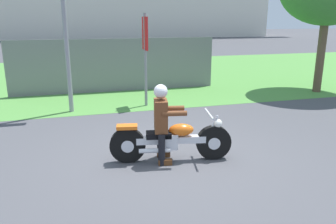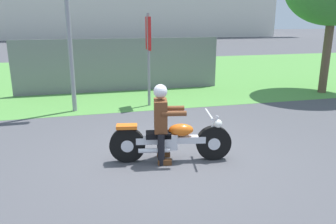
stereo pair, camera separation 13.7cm
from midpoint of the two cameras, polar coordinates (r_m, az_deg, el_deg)
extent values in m
plane|color=#4C4C51|center=(6.28, -0.09, -7.61)|extent=(120.00, 120.00, 0.00)
cube|color=#549342|center=(15.08, -9.68, 6.03)|extent=(60.00, 12.00, 0.01)
cylinder|color=black|center=(6.14, 7.06, -5.14)|extent=(0.64, 0.23, 0.63)
cylinder|color=silver|center=(6.14, 7.06, -5.14)|extent=(0.24, 0.18, 0.22)
cylinder|color=black|center=(6.01, -7.49, -5.60)|extent=(0.64, 0.23, 0.63)
cylinder|color=silver|center=(6.01, -7.49, -5.60)|extent=(0.24, 0.18, 0.22)
cube|color=silver|center=(6.00, -0.14, -4.70)|extent=(1.23, 0.36, 0.12)
cube|color=silver|center=(6.00, -0.61, -4.89)|extent=(0.36, 0.29, 0.28)
ellipsoid|color=orange|center=(5.95, 1.59, -3.02)|extent=(0.48, 0.32, 0.22)
cube|color=black|center=(5.95, -2.25, -3.86)|extent=(0.48, 0.32, 0.10)
cube|color=orange|center=(5.90, -7.61, -2.49)|extent=(0.39, 0.26, 0.06)
cylinder|color=silver|center=(6.04, 6.68, -2.94)|extent=(0.26, 0.10, 0.53)
cylinder|color=silver|center=(5.95, 6.29, -0.31)|extent=(0.16, 0.66, 0.04)
sphere|color=white|center=(6.03, 7.73, -1.92)|extent=(0.16, 0.16, 0.16)
cylinder|color=silver|center=(5.90, -2.94, -6.53)|extent=(0.56, 0.18, 0.08)
cylinder|color=black|center=(6.19, -1.95, -5.14)|extent=(0.12, 0.12, 0.56)
cube|color=#593319|center=(6.28, -1.38, -7.10)|extent=(0.25, 0.14, 0.10)
cylinder|color=black|center=(5.86, -1.75, -6.39)|extent=(0.12, 0.12, 0.56)
cube|color=#593319|center=(5.95, -1.14, -8.44)|extent=(0.25, 0.14, 0.10)
cube|color=brown|center=(5.84, -1.90, -0.61)|extent=(0.29, 0.41, 0.56)
cylinder|color=brown|center=(6.00, 0.10, 0.63)|extent=(0.43, 0.17, 0.09)
cylinder|color=brown|center=(5.67, 0.41, -0.26)|extent=(0.43, 0.17, 0.09)
sphere|color=tan|center=(5.74, -1.93, 3.22)|extent=(0.20, 0.20, 0.20)
sphere|color=silver|center=(5.74, -1.94, 3.51)|extent=(0.24, 0.24, 0.24)
cylinder|color=brown|center=(12.58, 24.06, 8.44)|extent=(0.27, 0.27, 2.36)
cylinder|color=gray|center=(9.30, -17.74, 17.46)|extent=(0.12, 0.12, 5.76)
cylinder|color=gray|center=(9.64, -4.24, 8.62)|extent=(0.08, 0.08, 2.60)
cube|color=red|center=(9.58, -4.33, 13.08)|extent=(0.04, 0.60, 0.90)
cube|color=slate|center=(11.78, -9.10, 7.80)|extent=(7.00, 0.06, 1.80)
camera|label=1|loc=(0.07, -90.65, -0.18)|focal=36.10mm
camera|label=2|loc=(0.07, 89.35, 0.18)|focal=36.10mm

